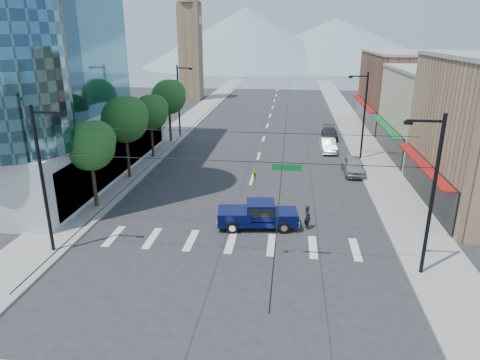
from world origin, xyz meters
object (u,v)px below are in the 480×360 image
Objects in this scene: pickup_truck at (257,214)px; pedestrian at (307,217)px; parked_car_far at (329,133)px; parked_car_near at (354,166)px; parked_car_mid at (328,145)px.

pedestrian is at bearing -3.72° from pickup_truck.
parked_car_near is at bearing -84.17° from parked_car_far.
pickup_truck is 1.29× the size of parked_car_mid.
parked_car_near is at bearing -79.16° from parked_car_mid.
pedestrian reaches higher than parked_car_mid.
parked_car_near is (8.11, 12.89, -0.17)m from pickup_truck.
parked_car_near reaches higher than parked_car_far.
parked_car_far is (-1.15, 14.23, -0.11)m from parked_car_near.
pickup_truck is at bearing -122.61° from parked_car_near.
parked_car_mid is (2.91, 20.51, -0.11)m from pedestrian.
pedestrian reaches higher than parked_car_near.
parked_car_far is (0.65, 6.41, -0.04)m from parked_car_mid.
parked_car_near is 0.99× the size of parked_car_far.
parked_car_far is at bearing -32.00° from pedestrian.
parked_car_far is at bearing 82.07° from parked_car_mid.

